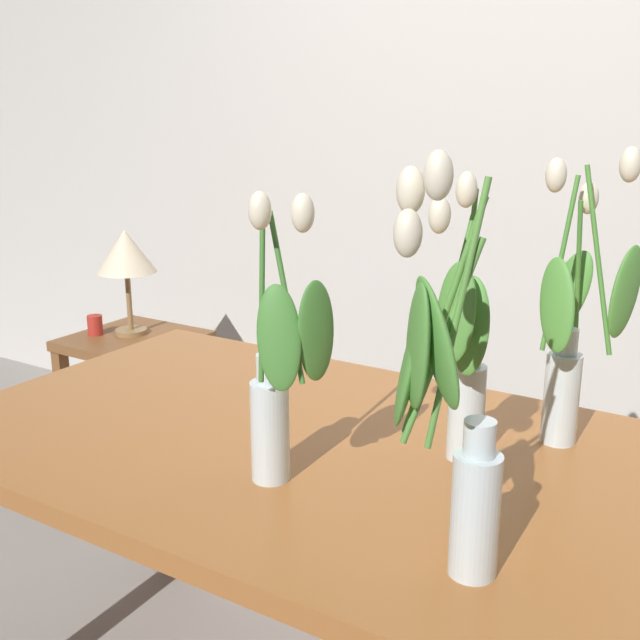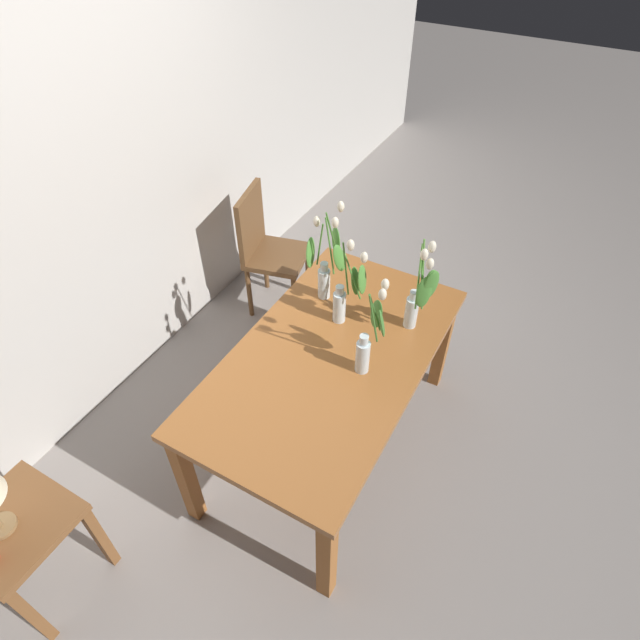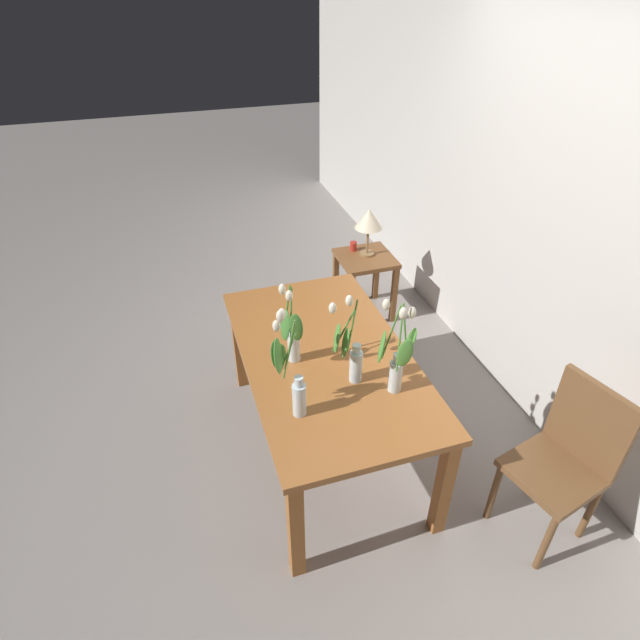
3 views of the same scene
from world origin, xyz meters
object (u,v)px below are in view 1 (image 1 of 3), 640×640
(tulip_vase_0, at_px, (464,374))
(pillar_candle, at_px, (95,325))
(dining_table, at_px, (329,485))
(tulip_vase_1, at_px, (571,344))
(side_table, at_px, (135,366))
(tulip_vase_3, at_px, (277,392))
(tulip_vase_2, at_px, (453,434))
(table_lamp, at_px, (126,254))

(tulip_vase_0, relative_size, pillar_candle, 7.08)
(tulip_vase_0, bearing_deg, dining_table, -168.50)
(tulip_vase_1, distance_m, side_table, 1.87)
(tulip_vase_3, bearing_deg, pillar_candle, 148.28)
(side_table, bearing_deg, dining_table, -30.46)
(tulip_vase_2, height_order, tulip_vase_3, tulip_vase_2)
(tulip_vase_0, distance_m, tulip_vase_1, 0.23)
(dining_table, distance_m, side_table, 1.56)
(tulip_vase_1, height_order, side_table, tulip_vase_1)
(tulip_vase_1, xyz_separation_m, side_table, (-1.72, 0.54, -0.51))
(tulip_vase_0, xyz_separation_m, tulip_vase_3, (-0.24, -0.24, -0.00))
(tulip_vase_0, distance_m, pillar_candle, 1.87)
(side_table, relative_size, pillar_candle, 7.33)
(tulip_vase_2, xyz_separation_m, pillar_candle, (-1.83, 1.02, -0.37))
(table_lamp, distance_m, pillar_candle, 0.30)
(table_lamp, xyz_separation_m, pillar_candle, (-0.11, -0.08, -0.27))
(dining_table, distance_m, tulip_vase_0, 0.37)
(tulip_vase_3, bearing_deg, tulip_vase_0, 45.60)
(side_table, height_order, pillar_candle, pillar_candle)
(dining_table, height_order, tulip_vase_0, tulip_vase_0)
(tulip_vase_0, xyz_separation_m, table_lamp, (-1.61, 0.75, -0.06))
(tulip_vase_1, bearing_deg, tulip_vase_3, -131.13)
(table_lamp, bearing_deg, tulip_vase_3, -35.89)
(dining_table, height_order, side_table, dining_table)
(tulip_vase_2, bearing_deg, side_table, 147.63)
(tulip_vase_3, distance_m, pillar_candle, 1.77)
(tulip_vase_0, bearing_deg, table_lamp, 155.00)
(tulip_vase_1, bearing_deg, tulip_vase_2, -92.18)
(tulip_vase_3, height_order, side_table, tulip_vase_3)
(side_table, bearing_deg, table_lamp, 146.45)
(tulip_vase_1, relative_size, tulip_vase_2, 0.98)
(tulip_vase_0, distance_m, table_lamp, 1.78)
(dining_table, relative_size, tulip_vase_0, 3.01)
(table_lamp, relative_size, pillar_candle, 5.31)
(tulip_vase_2, bearing_deg, table_lamp, 147.61)
(tulip_vase_3, height_order, pillar_candle, tulip_vase_3)
(tulip_vase_2, bearing_deg, tulip_vase_3, 163.90)
(tulip_vase_2, relative_size, side_table, 1.06)
(dining_table, distance_m, tulip_vase_3, 0.33)
(tulip_vase_1, xyz_separation_m, pillar_candle, (-1.85, 0.48, -0.36))
(tulip_vase_3, distance_m, table_lamp, 1.69)
(tulip_vase_1, xyz_separation_m, tulip_vase_2, (-0.02, -0.53, 0.01))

